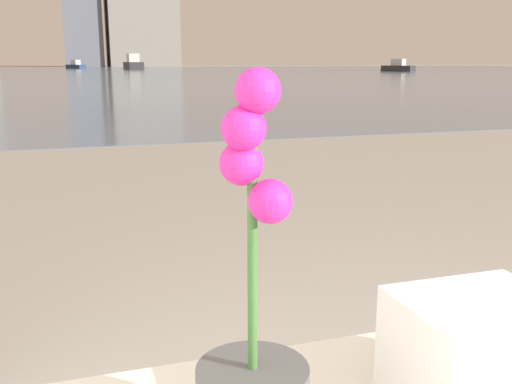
{
  "coord_description": "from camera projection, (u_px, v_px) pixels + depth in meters",
  "views": [
    {
      "loc": [
        -0.69,
        0.23,
        0.96
      ],
      "look_at": [
        -0.07,
        2.17,
        0.5
      ],
      "focal_mm": 40.0,
      "sensor_mm": 36.0,
      "label": 1
    }
  ],
  "objects": [
    {
      "name": "harbor_boat_4",
      "position": [
        76.0,
        66.0,
        78.86
      ],
      "size": [
        2.68,
        3.23,
        1.19
      ],
      "color": "navy",
      "rests_on": "harbor_water"
    },
    {
      "name": "harbor_boat_5",
      "position": [
        398.0,
        67.0,
        56.97
      ],
      "size": [
        2.58,
        3.42,
        1.23
      ],
      "color": "#2D2D33",
      "rests_on": "harbor_water"
    },
    {
      "name": "harbor_water",
      "position": [
        78.0,
        71.0,
        57.8
      ],
      "size": [
        180.0,
        110.0,
        0.01
      ],
      "color": "slate",
      "rests_on": "ground_plane"
    },
    {
      "name": "towel_stack",
      "position": [
        477.0,
        352.0,
        0.81
      ],
      "size": [
        0.22,
        0.18,
        0.16
      ],
      "color": "white",
      "rests_on": "bathtub"
    },
    {
      "name": "harbor_boat_3",
      "position": [
        133.0,
        64.0,
        71.56
      ],
      "size": [
        2.1,
        5.25,
        1.93
      ],
      "color": "#2D2D33",
      "rests_on": "harbor_water"
    },
    {
      "name": "potted_orchid",
      "position": [
        253.0,
        360.0,
        0.7
      ],
      "size": [
        0.14,
        0.14,
        0.48
      ],
      "color": "#4C4C4C",
      "rests_on": "bathtub"
    }
  ]
}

